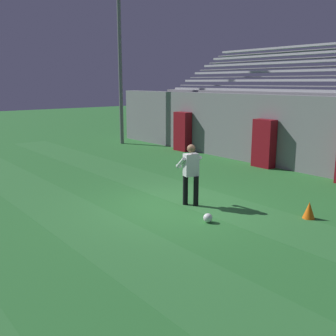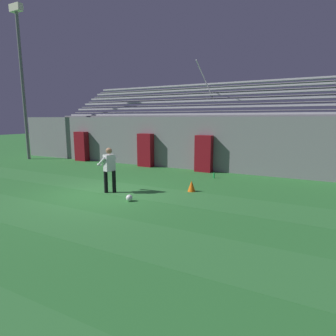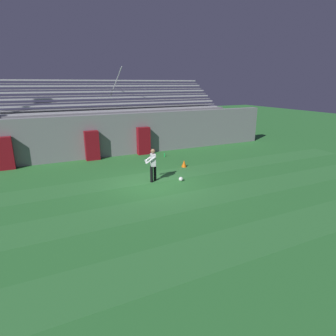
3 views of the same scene
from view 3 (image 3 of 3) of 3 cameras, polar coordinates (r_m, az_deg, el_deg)
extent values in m
plane|color=#2D7533|center=(13.76, -2.85, -3.31)|extent=(80.00, 80.00, 0.00)
cube|color=#337A38|center=(9.07, 12.65, -15.05)|extent=(28.00, 1.76, 0.01)
cube|color=#337A38|center=(11.68, 1.93, -7.07)|extent=(28.00, 1.76, 0.01)
cube|color=#337A38|center=(14.68, -4.44, -2.03)|extent=(28.00, 1.76, 0.01)
cube|color=gray|center=(19.38, -10.48, 6.64)|extent=(24.00, 0.60, 2.80)
cube|color=maroon|center=(18.56, -15.17, 4.42)|extent=(0.87, 0.44, 1.87)
cube|color=maroon|center=(19.48, -4.98, 5.51)|extent=(0.87, 0.44, 1.87)
cube|color=maroon|center=(18.35, -30.23, 2.56)|extent=(0.87, 0.44, 1.87)
cube|color=gray|center=(21.95, -12.40, 7.83)|extent=(18.00, 4.60, 2.90)
cube|color=#B7B7BC|center=(19.89, -11.31, 11.36)|extent=(17.10, 0.36, 0.10)
cube|color=gray|center=(19.72, -11.12, 10.65)|extent=(17.10, 0.60, 0.04)
cube|color=#B7B7BC|center=(20.54, -11.89, 12.61)|extent=(17.10, 0.36, 0.10)
cube|color=gray|center=(20.36, -11.71, 11.94)|extent=(17.10, 0.60, 0.04)
cube|color=#B7B7BC|center=(21.19, -12.44, 13.78)|extent=(17.10, 0.36, 0.10)
cube|color=gray|center=(21.01, -12.26, 13.14)|extent=(17.10, 0.60, 0.04)
cube|color=#B7B7BC|center=(21.86, -12.96, 14.88)|extent=(17.10, 0.36, 0.10)
cube|color=gray|center=(21.67, -12.79, 14.27)|extent=(17.10, 0.60, 0.04)
cube|color=#B7B7BC|center=(22.54, -13.45, 15.92)|extent=(17.10, 0.36, 0.10)
cube|color=gray|center=(22.34, -13.29, 15.33)|extent=(17.10, 0.60, 0.04)
cube|color=#B7B7BC|center=(23.22, -13.92, 16.89)|extent=(17.10, 0.36, 0.10)
cube|color=gray|center=(23.02, -13.76, 16.33)|extent=(17.10, 0.60, 0.04)
cylinder|color=#B7B7BC|center=(21.46, -10.58, 16.73)|extent=(0.06, 3.33, 2.05)
cylinder|color=black|center=(13.93, -3.37, -1.29)|extent=(0.17, 0.17, 0.82)
cylinder|color=black|center=(14.16, -2.66, -0.97)|extent=(0.17, 0.17, 0.82)
cube|color=silver|center=(13.84, -3.06, 1.67)|extent=(0.33, 0.43, 0.60)
sphere|color=brown|center=(13.73, -3.09, 3.44)|extent=(0.22, 0.22, 0.22)
cylinder|color=silver|center=(13.58, -3.52, 1.58)|extent=(0.48, 0.22, 0.37)
cylinder|color=silver|center=(14.04, -3.75, 2.09)|extent=(0.48, 0.22, 0.37)
cube|color=silver|center=(13.64, -4.37, 1.06)|extent=(0.14, 0.14, 0.08)
cube|color=silver|center=(14.02, -4.53, 1.50)|extent=(0.14, 0.14, 0.08)
sphere|color=white|center=(14.16, 2.63, -2.26)|extent=(0.22, 0.22, 0.22)
cone|color=orange|center=(16.53, 3.28, 0.91)|extent=(0.30, 0.30, 0.42)
cylinder|color=green|center=(18.87, -0.70, 2.67)|extent=(0.07, 0.07, 0.24)
camera|label=1|loc=(13.92, 41.10, 6.69)|focal=42.00mm
camera|label=2|loc=(12.62, 43.18, 3.02)|focal=30.00mm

